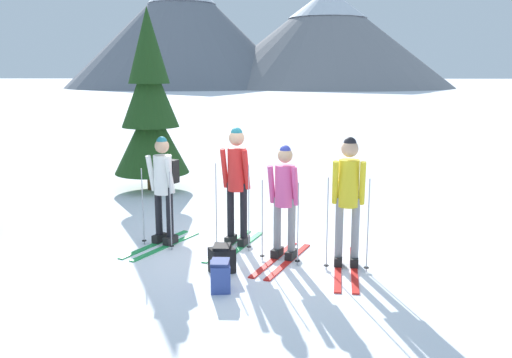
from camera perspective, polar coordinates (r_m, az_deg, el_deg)
ground_plane at (r=8.40m, az=-1.37°, el=-7.40°), size 400.00×400.00×0.00m
skier_in_white at (r=8.57m, az=-9.58°, el=-0.54°), size 1.00×1.57×1.70m
skier_in_red at (r=8.37m, az=-2.03°, el=-0.16°), size 0.84×1.68×1.85m
skier_in_pink at (r=7.78m, az=2.98°, el=-2.02°), size 0.90×1.63×1.66m
skier_in_yellow at (r=7.54m, az=9.58°, el=-1.78°), size 0.61×1.81×1.81m
pine_tree_mid at (r=12.58m, az=-10.96°, el=7.25°), size 1.68×1.68×4.07m
backpack_on_snow_front at (r=7.47m, az=-3.56°, el=-8.32°), size 0.39×0.36×0.38m
backpack_on_snow_beside at (r=6.90m, az=-3.74°, el=-10.00°), size 0.28×0.35×0.38m
mountain_ridge_distant at (r=95.18m, az=-0.07°, el=14.91°), size 65.00×42.34×18.89m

